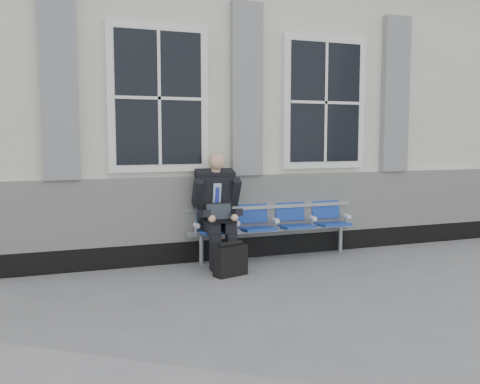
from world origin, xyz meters
name	(u,v)px	position (x,y,z in m)	size (l,w,h in m)	color
ground	(354,276)	(0.00, 0.00, 0.00)	(70.00, 70.00, 0.00)	slate
station_building	(251,111)	(-0.02, 3.47, 2.22)	(14.40, 4.40, 4.49)	silver
bench	(274,220)	(-0.52, 1.32, 0.55)	(2.60, 0.47, 0.91)	#9EA0A3
businessman	(217,206)	(-1.43, 1.18, 0.82)	(0.65, 0.87, 1.53)	black
briefcase	(230,260)	(-1.46, 0.57, 0.20)	(0.46, 0.29, 0.43)	black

